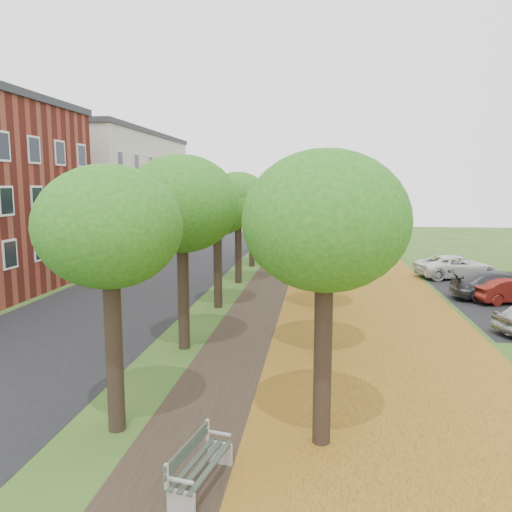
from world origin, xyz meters
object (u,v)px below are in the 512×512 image
(bench, at_px, (199,464))
(car_red, at_px, (510,290))
(car_grey, at_px, (502,286))
(car_white, at_px, (456,267))

(bench, distance_m, car_red, 20.30)
(car_grey, bearing_deg, car_red, -157.31)
(bench, height_order, car_white, car_white)
(car_red, distance_m, car_grey, 0.52)
(bench, distance_m, car_grey, 20.57)
(car_white, bearing_deg, car_grey, 170.55)
(car_red, relative_size, car_white, 0.76)
(bench, xyz_separation_m, car_white, (10.73, 23.26, 0.23))
(bench, bearing_deg, car_grey, -22.04)
(bench, xyz_separation_m, car_grey, (11.36, 17.15, 0.25))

